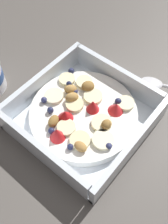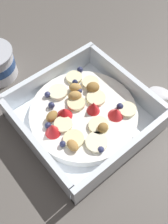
{
  "view_description": "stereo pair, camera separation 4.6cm",
  "coord_description": "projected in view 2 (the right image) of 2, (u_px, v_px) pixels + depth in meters",
  "views": [
    {
      "loc": [
        -0.19,
        -0.16,
        0.41
      ],
      "look_at": [
        -0.0,
        -0.0,
        0.03
      ],
      "focal_mm": 41.09,
      "sensor_mm": 36.0,
      "label": 1
    },
    {
      "loc": [
        -0.16,
        -0.2,
        0.41
      ],
      "look_at": [
        -0.0,
        -0.0,
        0.03
      ],
      "focal_mm": 41.09,
      "sensor_mm": 36.0,
      "label": 2
    }
  ],
  "objects": [
    {
      "name": "ground_plane",
      "position": [
        84.0,
        120.0,
        0.48
      ],
      "size": [
        2.4,
        2.4,
        0.0
      ],
      "primitive_type": "plane",
      "color": "#56514C"
    },
    {
      "name": "fruit_bowl",
      "position": [
        84.0,
        115.0,
        0.47
      ],
      "size": [
        0.22,
        0.22,
        0.06
      ],
      "color": "white",
      "rests_on": "ground"
    }
  ]
}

